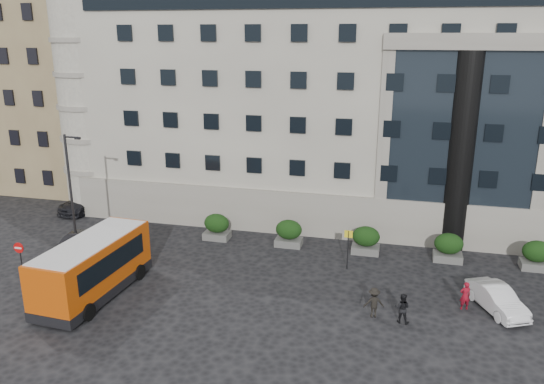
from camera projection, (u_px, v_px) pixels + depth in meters
The scene contains 22 objects.
ground at pixel (238, 296), 29.39m from camera, with size 120.00×120.00×0.00m, color black.
civic_building at pixel (378, 93), 45.86m from camera, with size 44.00×24.00×18.00m, color gray.
entrance_column at pixel (460, 154), 34.32m from camera, with size 1.80×1.80×13.00m, color black.
apartment_near at pixel (59, 76), 50.64m from camera, with size 14.00×14.00×20.00m, color olive.
apartment_far at pixel (124, 57), 67.77m from camera, with size 13.00×13.00×22.00m, color #7B6347.
hedge_a at pixel (217, 226), 37.30m from camera, with size 1.80×1.26×1.84m.
hedge_b at pixel (289, 233), 36.09m from camera, with size 1.80×1.26×1.84m.
hedge_c at pixel (366, 240), 34.89m from camera, with size 1.80×1.26×1.84m.
hedge_d at pixel (448, 247), 33.69m from camera, with size 1.80×1.26×1.84m.
hedge_e at pixel (537, 255), 32.49m from camera, with size 1.80×1.26×1.84m.
street_lamp at pixel (72, 191), 33.68m from camera, with size 1.16×0.18×8.00m.
bus_stop_sign at pixel (348, 243), 32.27m from camera, with size 0.50×0.08×2.52m.
no_entry_sign at pixel (20, 253), 30.95m from camera, with size 0.64×0.16×2.32m.
minibus at pixel (93, 265), 29.04m from camera, with size 3.26×7.87×3.22m.
red_truck at pixel (131, 183), 46.46m from camera, with size 3.10×5.23×2.64m.
parked_car_b at pixel (78, 247), 34.03m from camera, with size 1.67×4.79×1.58m, color black.
parked_car_c at pixel (87, 200), 43.54m from camera, with size 2.21×5.45×1.58m, color black.
parked_car_d at pixel (155, 191), 46.45m from camera, with size 2.22×4.81×1.34m, color black.
white_taxi at pixel (497, 299), 27.69m from camera, with size 1.41×4.03×1.33m, color white.
pedestrian_a at pixel (465, 296), 27.77m from camera, with size 0.57×0.37×1.56m, color maroon.
pedestrian_b at pixel (402, 308), 26.50m from camera, with size 0.77×0.60×1.58m, color black.
pedestrian_c at pixel (374, 302), 27.03m from camera, with size 1.04×0.60×1.60m, color black.
Camera 1 is at (8.23, -25.24, 14.00)m, focal length 35.00 mm.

